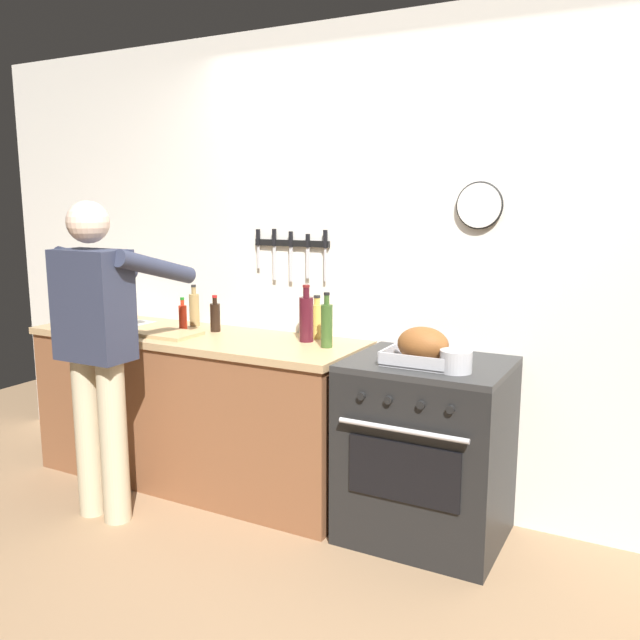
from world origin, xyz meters
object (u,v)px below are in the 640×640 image
object	(u,v)px
saucepan	(456,361)
bottle_cooking_oil	(317,320)
cutting_board	(167,334)
bottle_hot_sauce	(183,317)
bottle_soy_sauce	(215,316)
person_cook	(98,341)
roasting_pan	(423,348)
stove	(426,450)
bottle_olive_oil	(327,324)
bottle_vinegar	(194,309)
bottle_wine_red	(306,318)

from	to	relation	value
saucepan	bottle_cooking_oil	world-z (taller)	bottle_cooking_oil
cutting_board	bottle_cooking_oil	world-z (taller)	bottle_cooking_oil
cutting_board	bottle_hot_sauce	distance (m)	0.18
cutting_board	bottle_hot_sauce	xyz separation A→B (m)	(-0.01, 0.16, 0.07)
bottle_soy_sauce	person_cook	bearing A→B (deg)	-106.91
roasting_pan	stove	bearing A→B (deg)	86.32
bottle_hot_sauce	bottle_olive_oil	world-z (taller)	bottle_olive_oil
stove	bottle_soy_sauce	bearing A→B (deg)	175.17
saucepan	bottle_vinegar	distance (m)	1.78
cutting_board	bottle_olive_oil	size ratio (longest dim) A/B	1.24
bottle_hot_sauce	stove	bearing A→B (deg)	-1.72
saucepan	bottle_hot_sauce	bearing A→B (deg)	173.71
person_cook	bottle_wine_red	distance (m)	1.09
bottle_cooking_oil	bottle_wine_red	bearing A→B (deg)	-95.92
bottle_vinegar	bottle_wine_red	bearing A→B (deg)	-5.34
person_cook	bottle_soy_sauce	size ratio (longest dim) A/B	7.70
bottle_soy_sauce	bottle_cooking_oil	size ratio (longest dim) A/B	0.89
bottle_cooking_oil	bottle_vinegar	xyz separation A→B (m)	(-0.84, -0.02, 0.01)
person_cook	bottle_cooking_oil	world-z (taller)	person_cook
cutting_board	bottle_wine_red	distance (m)	0.83
cutting_board	bottle_cooking_oil	size ratio (longest dim) A/B	1.48
bottle_hot_sauce	saucepan	bearing A→B (deg)	-6.29
roasting_pan	bottle_olive_oil	xyz separation A→B (m)	(-0.57, 0.12, 0.04)
stove	bottle_vinegar	distance (m)	1.68
roasting_pan	bottle_olive_oil	distance (m)	0.58
bottle_cooking_oil	cutting_board	bearing A→B (deg)	-157.05
stove	saucepan	distance (m)	0.55
roasting_pan	cutting_board	distance (m)	1.52
bottle_vinegar	bottle_cooking_oil	bearing A→B (deg)	1.69
bottle_cooking_oil	bottle_olive_oil	size ratio (longest dim) A/B	0.83
cutting_board	bottle_wine_red	world-z (taller)	bottle_wine_red
bottle_vinegar	stove	bearing A→B (deg)	-7.08
person_cook	bottle_vinegar	world-z (taller)	person_cook
bottle_soy_sauce	bottle_hot_sauce	xyz separation A→B (m)	(-0.19, -0.07, -0.01)
person_cook	saucepan	distance (m)	1.80
stove	cutting_board	size ratio (longest dim) A/B	2.50
bottle_hot_sauce	bottle_olive_oil	bearing A→B (deg)	-0.44
person_cook	bottle_vinegar	size ratio (longest dim) A/B	6.51
saucepan	bottle_vinegar	xyz separation A→B (m)	(-1.75, 0.34, 0.06)
bottle_wine_red	bottle_soy_sauce	bearing A→B (deg)	-179.71
bottle_vinegar	saucepan	bearing A→B (deg)	-10.95
roasting_pan	bottle_wine_red	bearing A→B (deg)	165.17
cutting_board	stove	bearing A→B (deg)	4.38
bottle_vinegar	bottle_wine_red	world-z (taller)	bottle_wine_red
bottle_cooking_oil	person_cook	bearing A→B (deg)	-136.07
stove	bottle_olive_oil	size ratio (longest dim) A/B	3.09
person_cook	bottle_vinegar	distance (m)	0.78
bottle_soy_sauce	bottle_hot_sauce	bearing A→B (deg)	-159.87
bottle_wine_red	bottle_cooking_oil	bearing A→B (deg)	84.08
roasting_pan	bottle_cooking_oil	size ratio (longest dim) A/B	1.45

